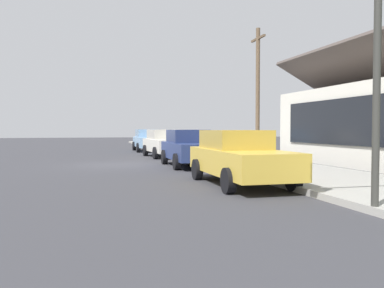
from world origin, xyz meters
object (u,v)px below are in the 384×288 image
object	(u,v)px
car_navy	(189,148)
traffic_light_main	(327,25)
fire_hydrant_red	(246,159)
car_ivory	(165,143)
car_mustard	(239,157)
car_skyblue	(148,140)
utility_pole_wooden	(258,90)

from	to	relation	value
car_navy	traffic_light_main	xyz separation A→B (m)	(10.66, -0.20, 2.68)
traffic_light_main	fire_hydrant_red	world-z (taller)	traffic_light_main
fire_hydrant_red	car_ivory	bearing A→B (deg)	-171.42
car_ivory	car_mustard	xyz separation A→B (m)	(12.04, -0.17, 0.00)
car_skyblue	fire_hydrant_red	distance (m)	15.47
car_mustard	fire_hydrant_red	distance (m)	3.48
traffic_light_main	car_mustard	bearing A→B (deg)	178.23
traffic_light_main	fire_hydrant_red	xyz separation A→B (m)	(-7.75, 1.66, -2.99)
car_mustard	fire_hydrant_red	xyz separation A→B (m)	(-3.11, 1.52, -0.32)
car_navy	utility_pole_wooden	world-z (taller)	utility_pole_wooden
traffic_light_main	fire_hydrant_red	size ratio (longest dim) A/B	7.32
traffic_light_main	car_navy	bearing A→B (deg)	178.94
car_ivory	car_mustard	bearing A→B (deg)	-3.60
car_skyblue	car_ivory	size ratio (longest dim) A/B	1.01
car_mustard	fire_hydrant_red	world-z (taller)	car_mustard
traffic_light_main	car_skyblue	bearing A→B (deg)	179.22
car_mustard	utility_pole_wooden	size ratio (longest dim) A/B	0.64
car_skyblue	utility_pole_wooden	world-z (taller)	utility_pole_wooden
car_ivory	utility_pole_wooden	distance (m)	6.26
car_navy	utility_pole_wooden	bearing A→B (deg)	133.91
car_ivory	car_navy	bearing A→B (deg)	-3.89
utility_pole_wooden	fire_hydrant_red	distance (m)	9.55
fire_hydrant_red	car_navy	bearing A→B (deg)	-153.27
car_mustard	traffic_light_main	distance (m)	5.36
car_navy	traffic_light_main	distance (m)	10.99
utility_pole_wooden	traffic_light_main	bearing A→B (deg)	-19.80
car_navy	utility_pole_wooden	distance (m)	8.07
car_skyblue	fire_hydrant_red	world-z (taller)	car_skyblue
car_mustard	utility_pole_wooden	world-z (taller)	utility_pole_wooden
car_ivory	utility_pole_wooden	xyz separation A→B (m)	(0.96, 5.35, 3.11)
car_ivory	traffic_light_main	bearing A→B (deg)	-3.87
car_navy	fire_hydrant_red	world-z (taller)	car_navy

